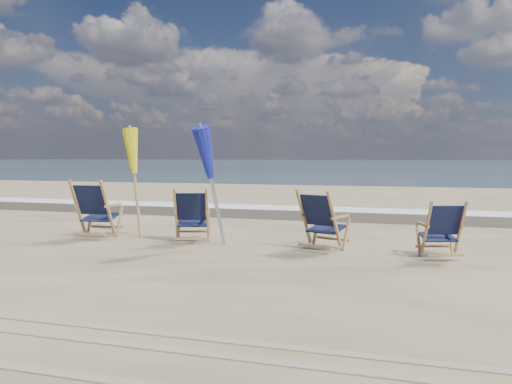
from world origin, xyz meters
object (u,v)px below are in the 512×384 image
beach_chair_1 (207,216)px  umbrella_yellow (135,156)px  beach_chair_2 (334,222)px  beach_chair_0 (108,210)px  umbrella_blue (214,155)px  beach_chair_3 (461,230)px

beach_chair_1 → umbrella_yellow: bearing=-28.6°
beach_chair_2 → beach_chair_1: bearing=13.5°
beach_chair_0 → umbrella_blue: (2.12, -0.17, 0.99)m
beach_chair_1 → beach_chair_2: (2.23, -0.31, 0.01)m
beach_chair_1 → beach_chair_3: (4.06, -0.27, -0.04)m
beach_chair_0 → umbrella_blue: size_ratio=0.53×
beach_chair_1 → umbrella_blue: umbrella_blue is taller
beach_chair_0 → umbrella_yellow: 1.12m
beach_chair_0 → beach_chair_2: bearing=173.6°
beach_chair_0 → beach_chair_1: beach_chair_0 is taller
beach_chair_0 → beach_chair_2: size_ratio=1.09×
beach_chair_3 → umbrella_blue: 3.95m
beach_chair_2 → beach_chair_3: bearing=-157.1°
beach_chair_3 → umbrella_yellow: (-5.61, 0.56, 1.07)m
beach_chair_0 → umbrella_yellow: size_ratio=0.53×
beach_chair_1 → umbrella_blue: (0.26, -0.34, 1.05)m
beach_chair_0 → beach_chair_2: beach_chair_0 is taller
beach_chair_2 → umbrella_yellow: umbrella_yellow is taller
beach_chair_0 → umbrella_blue: bearing=171.0°
beach_chair_1 → beach_chair_2: 2.25m
beach_chair_0 → beach_chair_3: size_ratio=1.23×
umbrella_yellow → umbrella_blue: (1.81, -0.63, 0.02)m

